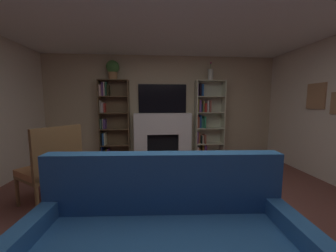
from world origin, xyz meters
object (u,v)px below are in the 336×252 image
at_px(armchair, 53,165).
at_px(coffee_table, 159,196).
at_px(fireplace, 163,135).
at_px(vase_with_flowers, 211,74).
at_px(bookshelf_right, 205,122).
at_px(tv, 162,99).
at_px(couch, 164,247).
at_px(bookshelf_left, 111,121).
at_px(potted_plant, 113,69).

xyz_separation_m(armchair, coffee_table, (1.43, -0.59, -0.21)).
xyz_separation_m(fireplace, coffee_table, (-0.19, -2.64, -0.26)).
bearing_deg(vase_with_flowers, coffee_table, -117.26).
bearing_deg(coffee_table, vase_with_flowers, 62.74).
xyz_separation_m(bookshelf_right, vase_with_flowers, (0.09, -0.04, 1.15)).
xyz_separation_m(fireplace, tv, (0.00, 0.08, 0.89)).
relative_size(fireplace, couch, 0.70).
xyz_separation_m(fireplace, armchair, (-1.62, -2.05, -0.05)).
bearing_deg(tv, bookshelf_left, -177.07).
height_order(couch, armchair, armchair).
bearing_deg(fireplace, potted_plant, -178.03).
height_order(bookshelf_left, vase_with_flowers, vase_with_flowers).
bearing_deg(potted_plant, coffee_table, -69.90).
relative_size(potted_plant, vase_with_flowers, 0.98).
relative_size(fireplace, potted_plant, 3.46).
xyz_separation_m(potted_plant, couch, (0.96, -3.34, -1.87)).
relative_size(tv, vase_with_flowers, 2.64).
height_order(armchair, coffee_table, armchair).
bearing_deg(tv, couch, -93.16).
height_order(tv, vase_with_flowers, vase_with_flowers).
relative_size(bookshelf_left, armchair, 1.77).
height_order(fireplace, bookshelf_left, bookshelf_left).
height_order(bookshelf_left, potted_plant, potted_plant).
bearing_deg(potted_plant, bookshelf_right, 0.94).
height_order(vase_with_flowers, couch, vase_with_flowers).
bearing_deg(armchair, fireplace, 51.66).
distance_m(vase_with_flowers, armchair, 3.74).
bearing_deg(potted_plant, couch, -74.03).
height_order(tv, bookshelf_right, bookshelf_right).
distance_m(bookshelf_right, potted_plant, 2.53).
bearing_deg(fireplace, bookshelf_right, -0.18).
bearing_deg(vase_with_flowers, armchair, -144.02).
xyz_separation_m(vase_with_flowers, couch, (-1.34, -3.34, -1.78)).
bearing_deg(vase_with_flowers, potted_plant, 180.00).
xyz_separation_m(bookshelf_left, vase_with_flowers, (2.37, -0.06, 1.11)).
bearing_deg(couch, bookshelf_right, 69.68).
bearing_deg(coffee_table, potted_plant, 110.10).
xyz_separation_m(bookshelf_right, potted_plant, (-2.21, -0.04, 1.25)).
relative_size(tv, potted_plant, 2.69).
xyz_separation_m(fireplace, bookshelf_right, (1.06, -0.00, 0.32)).
bearing_deg(bookshelf_left, couch, -73.08).
bearing_deg(bookshelf_right, vase_with_flowers, -22.55).
height_order(fireplace, coffee_table, fireplace).
height_order(bookshelf_left, couch, bookshelf_left).
relative_size(bookshelf_right, potted_plant, 4.46).
relative_size(vase_with_flowers, armchair, 0.40).
height_order(fireplace, tv, tv).
relative_size(fireplace, coffee_table, 1.66).
xyz_separation_m(potted_plant, vase_with_flowers, (2.29, -0.00, -0.10)).
relative_size(bookshelf_left, vase_with_flowers, 4.37).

